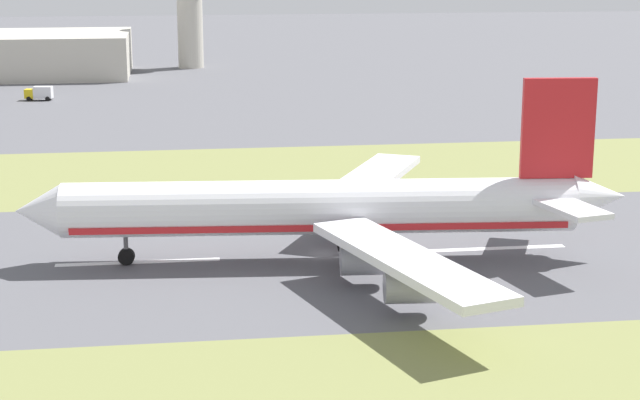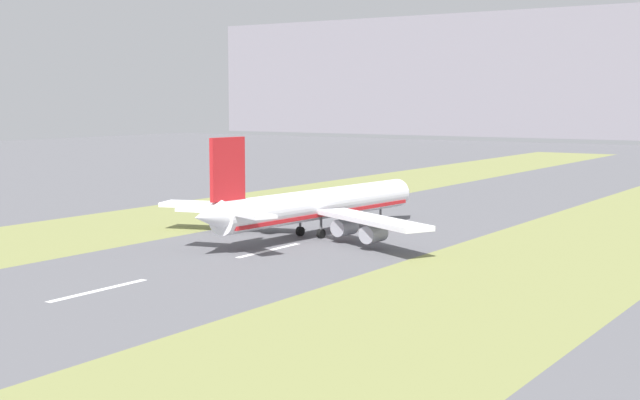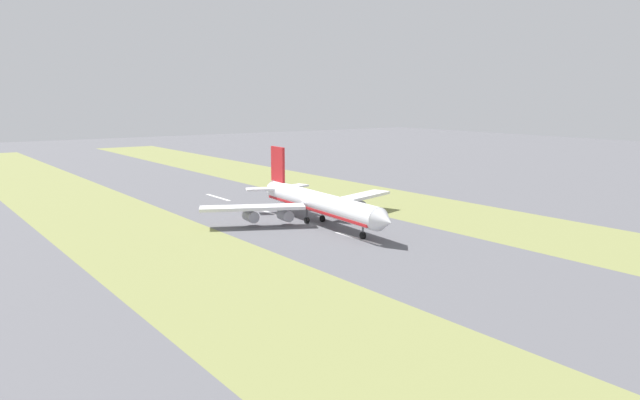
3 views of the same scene
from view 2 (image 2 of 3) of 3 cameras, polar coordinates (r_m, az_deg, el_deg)
The scene contains 7 objects.
ground_plane at distance 174.25m, azimuth 0.51°, elevation -2.36°, with size 800.00×800.00×0.00m, color #56565B.
grass_median_west at distance 202.00m, azimuth -10.28°, elevation -1.25°, with size 40.00×600.00×0.01m, color olive.
grass_median_east at distance 154.83m, azimuth 14.66°, elevation -3.68°, with size 40.00×600.00×0.01m, color olive.
centreline_dash_near at distance 129.36m, azimuth -13.97°, elevation -5.63°, with size 1.20×18.00×0.01m, color silver.
centreline_dash_mid at distance 158.63m, azimuth -3.28°, elevation -3.24°, with size 1.20×18.00×0.01m, color silver.
centreline_dash_far at distance 191.81m, azimuth 3.87°, elevation -1.56°, with size 1.20×18.00×0.01m, color silver.
airplane_main_jet at distance 173.83m, azimuth -0.39°, elevation -0.38°, with size 63.93×67.22×20.20m.
Camera 2 is at (93.50, -144.62, 26.57)m, focal length 50.00 mm.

